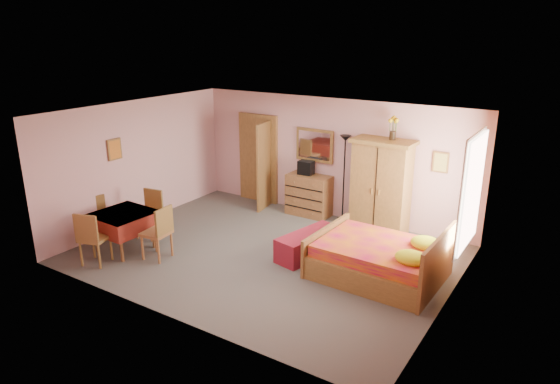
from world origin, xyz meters
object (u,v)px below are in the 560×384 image
Objects in this scene: floor_lamp at (344,179)px; dining_table at (125,231)px; chest_of_drawers at (309,195)px; wall_mirror at (315,145)px; chair_south at (95,237)px; chair_west at (99,220)px; wardrobe at (381,187)px; sunflower_vase at (393,128)px; chair_north at (148,215)px; stereo at (306,168)px; bed at (379,250)px; bench at (309,244)px; chair_east at (156,232)px.

floor_lamp is 1.86× the size of dining_table.
floor_lamp reaches higher than chest_of_drawers.
wall_mirror is at bearing 62.02° from dining_table.
chair_south is 1.04m from chair_west.
chest_of_drawers reaches higher than chair_west.
wardrobe is 4.14× the size of sunflower_vase.
chair_north reaches higher than chest_of_drawers.
floor_lamp is 4.04× the size of sunflower_vase.
sunflower_vase is at bearing -0.70° from stereo.
wardrobe is at bearing -152.27° from chair_north.
sunflower_vase is 0.49× the size of chair_north.
stereo is 4.43m from chair_west.
floor_lamp is 0.90× the size of bed.
sunflower_vase is 0.22× the size of bed.
bench is 1.35× the size of chair_east.
chair_south reaches higher than bench.
chair_east is at bearing -155.94° from bed.
bench is at bearing 28.39° from dining_table.
dining_table is (-1.86, -3.53, -0.70)m from stereo.
chair_west is at bearing 85.66° from chair_east.
dining_table is at bearing 73.99° from chair_south.
wardrobe reaches higher than chair_east.
wall_mirror is 1.93m from sunflower_vase.
wall_mirror is at bearing 167.42° from chair_west.
wardrobe reaches higher than chair_north.
floor_lamp is 5.04m from chair_west.
stereo reaches higher than dining_table.
chair_west is (-4.42, -3.40, -0.52)m from wardrobe.
dining_table is 1.15× the size of chair_west.
stereo reaches higher than chair_south.
chair_east is (-2.26, -1.56, 0.27)m from bench.
stereo is at bearing 177.85° from wardrobe.
chair_north is at bearing 96.56° from dining_table.
wall_mirror is 1.81m from wardrobe.
stereo is 0.90m from floor_lamp.
chest_of_drawers is at bearing 47.38° from chair_south.
chair_north is at bearing -124.19° from stereo.
chair_west is (-4.55, -3.49, -1.71)m from sunflower_vase.
wardrobe is at bearing -148.52° from sunflower_vase.
stereo reaches higher than chair_east.
chair_north is at bearing -125.52° from chest_of_drawers.
chest_of_drawers reaches higher than dining_table.
bench is (-1.37, 0.07, -0.26)m from bed.
bench is 3.44m from dining_table.
chair_east is at bearing 135.81° from chair_north.
chair_west reaches higher than bench.
stereo is 0.17× the size of wardrobe.
chair_east is (0.76, 0.07, 0.13)m from dining_table.
dining_table is (-3.03, -1.64, 0.15)m from bench.
bench is (1.06, -2.07, -1.33)m from wall_mirror.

